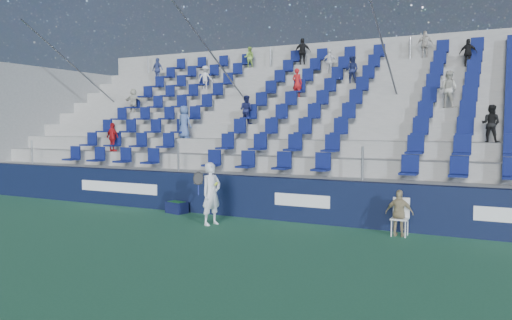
# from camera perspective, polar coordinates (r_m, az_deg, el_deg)

# --- Properties ---
(ground) EXTENTS (70.00, 70.00, 0.00)m
(ground) POSITION_cam_1_polar(r_m,az_deg,el_deg) (11.86, -7.00, -9.04)
(ground) COLOR #31724D
(ground) RESTS_ON ground
(sponsor_wall) EXTENTS (24.00, 0.32, 1.20)m
(sponsor_wall) POSITION_cam_1_polar(r_m,az_deg,el_deg) (14.44, -0.08, -4.25)
(sponsor_wall) COLOR black
(sponsor_wall) RESTS_ON ground
(grandstand) EXTENTS (24.00, 8.17, 6.63)m
(grandstand) POSITION_cam_1_polar(r_m,az_deg,el_deg) (18.99, 6.79, 2.36)
(grandstand) COLOR #9F9F9A
(grandstand) RESTS_ON ground
(tennis_player) EXTENTS (0.69, 0.70, 1.68)m
(tennis_player) POSITION_cam_1_polar(r_m,az_deg,el_deg) (13.43, -5.13, -3.84)
(tennis_player) COLOR silver
(tennis_player) RESTS_ON ground
(line_judge_chair) EXTENTS (0.40, 0.41, 0.91)m
(line_judge_chair) POSITION_cam_1_polar(r_m,az_deg,el_deg) (12.65, 16.19, -5.94)
(line_judge_chair) COLOR white
(line_judge_chair) RESTS_ON ground
(line_judge) EXTENTS (0.66, 0.28, 1.13)m
(line_judge) POSITION_cam_1_polar(r_m,az_deg,el_deg) (12.50, 16.08, -5.86)
(line_judge) COLOR tan
(line_judge) RESTS_ON ground
(ball_bin) EXTENTS (0.71, 0.55, 0.35)m
(ball_bin) POSITION_cam_1_polar(r_m,az_deg,el_deg) (15.43, -9.05, -5.30)
(ball_bin) COLOR #10153B
(ball_bin) RESTS_ON ground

